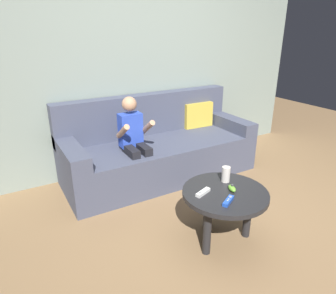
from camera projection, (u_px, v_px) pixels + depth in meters
The scene contains 9 objects.
ground_plane at pixel (256, 248), 2.28m from camera, with size 8.80×8.80×0.00m, color olive.
wall_back at pixel (143, 57), 3.33m from camera, with size 4.40×0.05×2.50m, color gray.
couch at pixel (159, 149), 3.36m from camera, with size 2.08×0.80×0.87m.
person_seated_on_couch at pixel (134, 139), 2.95m from camera, with size 0.31×0.38×0.94m.
coffee_table at pixel (224, 199), 2.25m from camera, with size 0.64×0.64×0.43m.
game_remote_white_near_edge at pixel (203, 192), 2.19m from camera, with size 0.14×0.08×0.03m.
nunchuk_lime at pixel (232, 188), 2.22m from camera, with size 0.07×0.10×0.05m.
game_remote_blue_far_corner at pixel (228, 201), 2.08m from camera, with size 0.14×0.10×0.03m.
soda_can at pixel (226, 174), 2.35m from camera, with size 0.07×0.07×0.12m, color silver.
Camera 1 is at (-1.50, -1.26, 1.55)m, focal length 32.30 mm.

